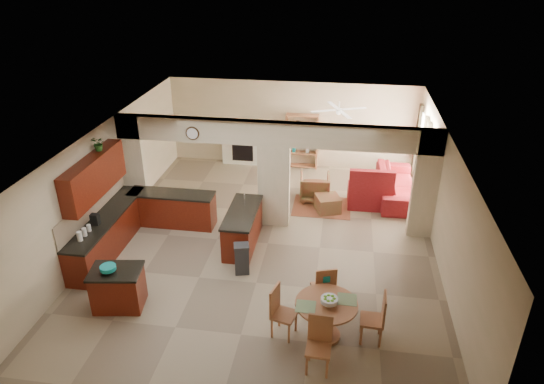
# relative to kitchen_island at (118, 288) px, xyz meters

# --- Properties ---
(floor) EXTENTS (10.00, 10.00, 0.00)m
(floor) POSITION_rel_kitchen_island_xyz_m (2.58, 2.74, -0.44)
(floor) COLOR gray
(floor) RESTS_ON ground
(ceiling) EXTENTS (10.00, 10.00, 0.00)m
(ceiling) POSITION_rel_kitchen_island_xyz_m (2.58, 2.74, 2.36)
(ceiling) COLOR white
(ceiling) RESTS_ON wall_back
(wall_back) EXTENTS (8.00, 0.00, 8.00)m
(wall_back) POSITION_rel_kitchen_island_xyz_m (2.58, 7.74, 0.96)
(wall_back) COLOR beige
(wall_back) RESTS_ON floor
(wall_front) EXTENTS (8.00, 0.00, 8.00)m
(wall_front) POSITION_rel_kitchen_island_xyz_m (2.58, -2.26, 0.96)
(wall_front) COLOR beige
(wall_front) RESTS_ON floor
(wall_left) EXTENTS (0.00, 10.00, 10.00)m
(wall_left) POSITION_rel_kitchen_island_xyz_m (-1.42, 2.74, 0.96)
(wall_left) COLOR beige
(wall_left) RESTS_ON floor
(wall_right) EXTENTS (0.00, 10.00, 10.00)m
(wall_right) POSITION_rel_kitchen_island_xyz_m (6.58, 2.74, 0.96)
(wall_right) COLOR beige
(wall_right) RESTS_ON floor
(partition_left_pier) EXTENTS (0.60, 0.25, 2.80)m
(partition_left_pier) POSITION_rel_kitchen_island_xyz_m (-1.12, 3.74, 0.96)
(partition_left_pier) COLOR beige
(partition_left_pier) RESTS_ON floor
(partition_center_pier) EXTENTS (0.80, 0.25, 2.20)m
(partition_center_pier) POSITION_rel_kitchen_island_xyz_m (2.58, 3.74, 0.66)
(partition_center_pier) COLOR beige
(partition_center_pier) RESTS_ON floor
(partition_right_pier) EXTENTS (0.60, 0.25, 2.80)m
(partition_right_pier) POSITION_rel_kitchen_island_xyz_m (6.28, 3.74, 0.96)
(partition_right_pier) COLOR beige
(partition_right_pier) RESTS_ON floor
(partition_header) EXTENTS (8.00, 0.25, 0.60)m
(partition_header) POSITION_rel_kitchen_island_xyz_m (2.58, 3.74, 2.06)
(partition_header) COLOR beige
(partition_header) RESTS_ON partition_center_pier
(kitchen_counter) EXTENTS (2.52, 3.29, 1.48)m
(kitchen_counter) POSITION_rel_kitchen_island_xyz_m (-0.68, 2.50, 0.03)
(kitchen_counter) COLOR #480F08
(kitchen_counter) RESTS_ON floor
(upper_cabinets) EXTENTS (0.35, 2.40, 0.90)m
(upper_cabinets) POSITION_rel_kitchen_island_xyz_m (-1.24, 1.94, 1.48)
(upper_cabinets) COLOR #480F08
(upper_cabinets) RESTS_ON wall_left
(peninsula) EXTENTS (0.70, 1.85, 0.91)m
(peninsula) POSITION_rel_kitchen_island_xyz_m (1.98, 2.63, 0.02)
(peninsula) COLOR #480F08
(peninsula) RESTS_ON floor
(wall_clock) EXTENTS (0.34, 0.03, 0.34)m
(wall_clock) POSITION_rel_kitchen_island_xyz_m (0.58, 3.59, 2.01)
(wall_clock) COLOR #482F18
(wall_clock) RESTS_ON partition_header
(rug) EXTENTS (1.60, 1.30, 0.01)m
(rug) POSITION_rel_kitchen_island_xyz_m (3.78, 4.84, -0.43)
(rug) COLOR #945236
(rug) RESTS_ON floor
(fireplace) EXTENTS (1.60, 0.35, 1.20)m
(fireplace) POSITION_rel_kitchen_island_xyz_m (0.98, 7.58, 0.18)
(fireplace) COLOR white
(fireplace) RESTS_ON floor
(shelving_unit) EXTENTS (1.00, 0.32, 1.80)m
(shelving_unit) POSITION_rel_kitchen_island_xyz_m (2.93, 7.56, 0.46)
(shelving_unit) COLOR #A36038
(shelving_unit) RESTS_ON floor
(window_a) EXTENTS (0.02, 0.90, 1.90)m
(window_a) POSITION_rel_kitchen_island_xyz_m (6.55, 5.04, 0.76)
(window_a) COLOR white
(window_a) RESTS_ON wall_right
(window_b) EXTENTS (0.02, 0.90, 1.90)m
(window_b) POSITION_rel_kitchen_island_xyz_m (6.55, 6.74, 0.76)
(window_b) COLOR white
(window_b) RESTS_ON wall_right
(glazed_door) EXTENTS (0.02, 0.70, 2.10)m
(glazed_door) POSITION_rel_kitchen_island_xyz_m (6.55, 5.89, 0.61)
(glazed_door) COLOR white
(glazed_door) RESTS_ON wall_right
(drape_a_left) EXTENTS (0.10, 0.28, 2.30)m
(drape_a_left) POSITION_rel_kitchen_island_xyz_m (6.51, 4.44, 0.76)
(drape_a_left) COLOR #391B17
(drape_a_left) RESTS_ON wall_right
(drape_a_right) EXTENTS (0.10, 0.28, 2.30)m
(drape_a_right) POSITION_rel_kitchen_island_xyz_m (6.51, 5.64, 0.76)
(drape_a_right) COLOR #391B17
(drape_a_right) RESTS_ON wall_right
(drape_b_left) EXTENTS (0.10, 0.28, 2.30)m
(drape_b_left) POSITION_rel_kitchen_island_xyz_m (6.51, 6.14, 0.76)
(drape_b_left) COLOR #391B17
(drape_b_left) RESTS_ON wall_right
(drape_b_right) EXTENTS (0.10, 0.28, 2.30)m
(drape_b_right) POSITION_rel_kitchen_island_xyz_m (6.51, 7.34, 0.76)
(drape_b_right) COLOR #391B17
(drape_b_right) RESTS_ON wall_right
(ceiling_fan) EXTENTS (1.00, 1.00, 0.10)m
(ceiling_fan) POSITION_rel_kitchen_island_xyz_m (4.08, 5.74, 2.12)
(ceiling_fan) COLOR white
(ceiling_fan) RESTS_ON ceiling
(kitchen_island) EXTENTS (1.09, 0.85, 0.87)m
(kitchen_island) POSITION_rel_kitchen_island_xyz_m (0.00, 0.00, 0.00)
(kitchen_island) COLOR #480F08
(kitchen_island) RESTS_ON floor
(teal_bowl) EXTENTS (0.31, 0.31, 0.15)m
(teal_bowl) POSITION_rel_kitchen_island_xyz_m (-0.09, -0.08, 0.50)
(teal_bowl) COLOR teal
(teal_bowl) RESTS_ON kitchen_island
(trash_can) EXTENTS (0.37, 0.33, 0.66)m
(trash_can) POSITION_rel_kitchen_island_xyz_m (2.20, 1.48, -0.10)
(trash_can) COLOR #2B2B2D
(trash_can) RESTS_ON floor
(dining_table) EXTENTS (1.14, 1.14, 0.78)m
(dining_table) POSITION_rel_kitchen_island_xyz_m (4.14, -0.25, 0.08)
(dining_table) COLOR #A36038
(dining_table) RESTS_ON floor
(fruit_bowl) EXTENTS (0.31, 0.31, 0.17)m
(fruit_bowl) POSITION_rel_kitchen_island_xyz_m (4.19, -0.29, 0.43)
(fruit_bowl) COLOR #6ABD28
(fruit_bowl) RESTS_ON dining_table
(sofa) EXTENTS (2.66, 1.09, 0.77)m
(sofa) POSITION_rel_kitchen_island_xyz_m (5.88, 5.80, -0.05)
(sofa) COLOR maroon
(sofa) RESTS_ON floor
(chaise) EXTENTS (1.23, 1.02, 0.48)m
(chaise) POSITION_rel_kitchen_island_xyz_m (5.09, 5.23, -0.19)
(chaise) COLOR maroon
(chaise) RESTS_ON floor
(armchair) EXTENTS (0.89, 0.91, 0.78)m
(armchair) POSITION_rel_kitchen_island_xyz_m (3.54, 5.29, -0.05)
(armchair) COLOR maroon
(armchair) RESTS_ON floor
(ottoman) EXTENTS (0.79, 0.79, 0.45)m
(ottoman) POSITION_rel_kitchen_island_xyz_m (3.95, 4.64, -0.21)
(ottoman) COLOR maroon
(ottoman) RESTS_ON floor
(plant) EXTENTS (0.39, 0.37, 0.35)m
(plant) POSITION_rel_kitchen_island_xyz_m (-1.24, 2.37, 2.11)
(plant) COLOR #1C4512
(plant) RESTS_ON upper_cabinets
(chair_north) EXTENTS (0.53, 0.53, 1.02)m
(chair_north) POSITION_rel_kitchen_island_xyz_m (4.07, 0.51, 0.12)
(chair_north) COLOR #A36038
(chair_north) RESTS_ON floor
(chair_east) EXTENTS (0.44, 0.43, 1.02)m
(chair_east) POSITION_rel_kitchen_island_xyz_m (5.06, -0.21, 0.12)
(chair_east) COLOR #A36038
(chair_east) RESTS_ON floor
(chair_south) EXTENTS (0.44, 0.44, 1.02)m
(chair_south) POSITION_rel_kitchen_island_xyz_m (4.06, -0.98, 0.12)
(chair_south) COLOR #A36038
(chair_south) RESTS_ON floor
(chair_west) EXTENTS (0.52, 0.52, 1.02)m
(chair_west) POSITION_rel_kitchen_island_xyz_m (3.30, -0.29, 0.12)
(chair_west) COLOR #A36038
(chair_west) RESTS_ON floor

